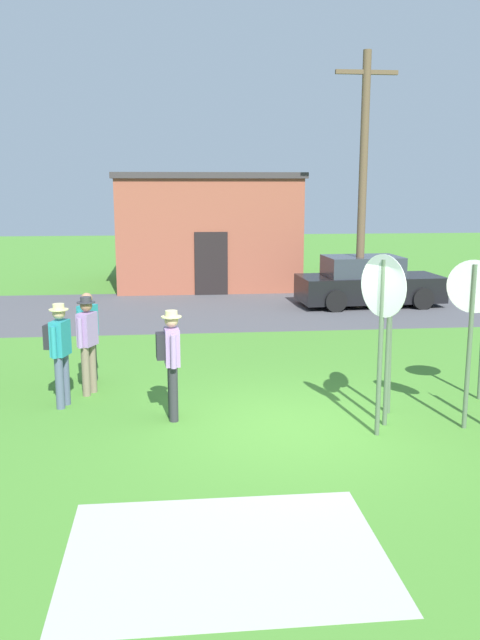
{
  "coord_description": "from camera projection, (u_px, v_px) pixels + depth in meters",
  "views": [
    {
      "loc": [
        -1.77,
        -9.52,
        3.62
      ],
      "look_at": [
        -0.58,
        1.84,
        1.3
      ],
      "focal_mm": 37.4,
      "sensor_mm": 36.0,
      "label": 1
    }
  ],
  "objects": [
    {
      "name": "person_near_signs",
      "position": [
        88.0,
        332.0,
        12.29
      ],
      "size": [
        0.37,
        0.51,
        1.69
      ],
      "color": "#2D2D33",
      "rests_on": "ground"
    },
    {
      "name": "person_in_dark_shirt",
      "position": [
        88.0,
        340.0,
        11.57
      ],
      "size": [
        0.35,
        0.53,
        1.74
      ],
      "color": "#7A6B56",
      "rests_on": "ground"
    },
    {
      "name": "person_in_teal",
      "position": [
        171.0,
        357.0,
        10.3
      ],
      "size": [
        0.41,
        0.57,
        1.74
      ],
      "color": "#2D2D33",
      "rests_on": "ground"
    },
    {
      "name": "stop_sign_tallest",
      "position": [
        389.0,
        322.0,
        9.92
      ],
      "size": [
        0.33,
        0.55,
        2.43
      ],
      "color": "#51664C",
      "rests_on": "ground"
    },
    {
      "name": "ground_plane",
      "position": [
        290.0,
        426.0,
        10.18
      ],
      "size": [
        80.0,
        80.0,
        0.0
      ],
      "primitive_type": "plane",
      "color": "#47842D"
    },
    {
      "name": "stop_sign_far_back",
      "position": [
        391.0,
        316.0,
        10.47
      ],
      "size": [
        0.36,
        0.7,
        2.33
      ],
      "color": "#51664C",
      "rests_on": "ground"
    },
    {
      "name": "stop_sign_nearest",
      "position": [
        472.0,
        314.0,
        9.76
      ],
      "size": [
        0.62,
        0.49,
        2.56
      ],
      "color": "#51664C",
      "rests_on": "ground"
    },
    {
      "name": "street_asphalt",
      "position": [
        231.0,
        309.0,
        19.77
      ],
      "size": [
        60.0,
        6.4,
        0.01
      ],
      "primitive_type": "cube",
      "color": "#4C4C51",
      "rests_on": "ground"
    },
    {
      "name": "stop_sign_center_cluster",
      "position": [
        382.0,
        311.0,
        9.47
      ],
      "size": [
        0.4,
        0.82,
        2.67
      ],
      "color": "#51664C",
      "rests_on": "ground"
    },
    {
      "name": "parked_car_on_street",
      "position": [
        368.0,
        283.0,
        20.28
      ],
      "size": [
        4.38,
        2.18,
        1.51
      ],
      "color": "black",
      "rests_on": "ground"
    },
    {
      "name": "building_background",
      "position": [
        206.0,
        229.0,
        24.6
      ],
      "size": [
        6.46,
        5.6,
        4.03
      ],
      "color": "brown",
      "rests_on": "ground"
    },
    {
      "name": "person_holding_notes",
      "position": [
        59.0,
        347.0,
        10.9
      ],
      "size": [
        0.42,
        0.55,
        1.74
      ],
      "color": "#4C5670",
      "rests_on": "ground"
    },
    {
      "name": "concrete_path",
      "position": [
        225.0,
        553.0,
        6.67
      ],
      "size": [
        3.2,
        2.4,
        0.01
      ],
      "primitive_type": "cube",
      "color": "#ADAAA3",
      "rests_on": "ground"
    },
    {
      "name": "utility_pole",
      "position": [
        363.0,
        177.0,
        19.34
      ],
      "size": [
        1.8,
        0.24,
        7.34
      ],
      "color": "brown",
      "rests_on": "ground"
    }
  ]
}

